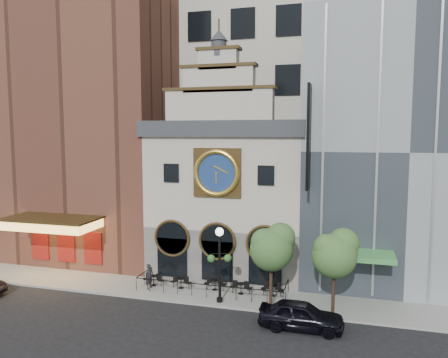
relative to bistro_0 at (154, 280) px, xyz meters
name	(u,v)px	position (x,y,z in m)	size (l,w,h in m)	color
ground	(201,306)	(4.48, -2.38, -0.61)	(120.00, 120.00, 0.00)	black
sidewalk	(212,292)	(4.48, 0.12, -0.54)	(44.00, 5.00, 0.15)	gray
clock_building	(231,191)	(4.48, 5.44, 6.07)	(12.60, 8.78, 18.65)	#605E5B
theater_building	(102,120)	(-8.52, 7.58, 11.99)	(14.00, 15.60, 25.00)	brown
retail_building	(399,150)	(17.47, 7.61, 9.53)	(14.00, 14.40, 20.00)	gray
office_tower	(260,52)	(4.48, 17.62, 19.39)	(20.00, 16.00, 40.00)	#BBB9A9
cafe_railing	(212,285)	(4.48, 0.12, -0.01)	(10.60, 2.60, 0.90)	black
bistro_0	(154,280)	(0.00, 0.00, 0.00)	(1.58, 0.68, 0.90)	black
bistro_1	(181,282)	(2.16, 0.02, 0.00)	(1.58, 0.68, 0.90)	black
bistro_2	(215,284)	(4.64, 0.37, 0.00)	(1.58, 0.68, 0.90)	black
bistro_3	(241,287)	(6.63, 0.11, 0.00)	(1.58, 0.68, 0.90)	black
bistro_4	(272,289)	(8.81, 0.36, 0.00)	(1.58, 0.68, 0.90)	black
car_right	(301,315)	(11.22, -4.04, 0.23)	(1.99, 4.93, 1.68)	black
pedestrian	(149,276)	(-0.03, -0.62, 0.45)	(0.67, 0.44, 1.82)	black
lamppost	(220,256)	(5.59, -1.70, 2.67)	(1.55, 0.91, 5.06)	black
tree_left	(272,246)	(9.09, -1.66, 3.61)	(2.88, 2.78, 5.55)	#382619
tree_right	(335,252)	(13.01, -1.94, 3.57)	(2.85, 2.75, 5.49)	#382619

